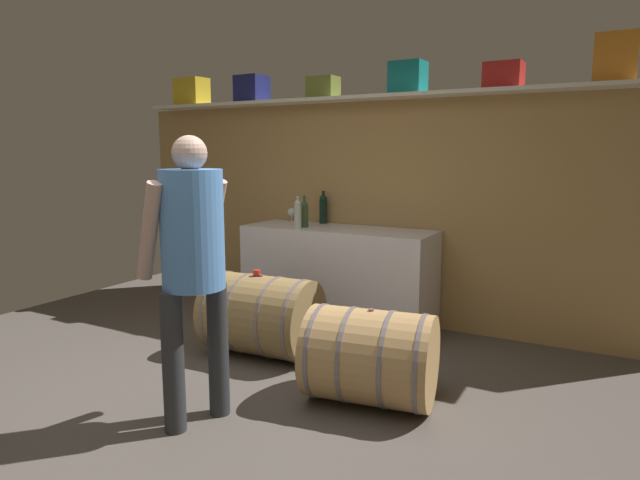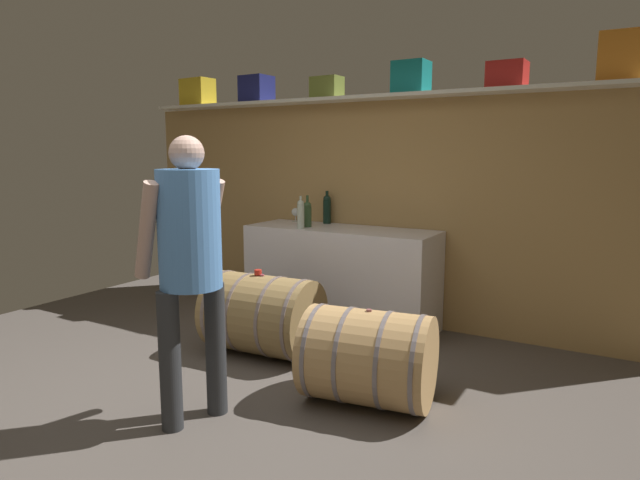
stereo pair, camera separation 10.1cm
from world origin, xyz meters
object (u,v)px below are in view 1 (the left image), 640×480
at_px(toolcase_navy, 252,89).
at_px(toolcase_olive, 323,88).
at_px(wine_glass, 292,213).
at_px(toolcase_orange, 615,58).
at_px(wine_bottle_green, 304,214).
at_px(wine_bottle_dark, 323,208).
at_px(wine_barrel_far, 370,356).
at_px(work_cabinet, 338,277).
at_px(toolcase_yellow, 192,92).
at_px(winemaker_pouring, 192,251).
at_px(wine_bottle_clear, 298,214).
at_px(toolcase_teal, 408,78).
at_px(wine_barrel_near, 262,315).
at_px(toolcase_red, 504,76).
at_px(tasting_cup, 257,273).

bearing_deg(toolcase_navy, toolcase_olive, 2.05).
bearing_deg(wine_glass, toolcase_olive, 2.52).
distance_m(toolcase_orange, wine_bottle_green, 2.81).
height_order(wine_bottle_dark, wine_barrel_far, wine_bottle_dark).
relative_size(toolcase_orange, work_cabinet, 0.20).
height_order(toolcase_yellow, winemaker_pouring, toolcase_yellow).
height_order(wine_bottle_clear, wine_glass, wine_bottle_clear).
distance_m(toolcase_teal, wine_barrel_near, 2.41).
relative_size(work_cabinet, wine_barrel_far, 2.03).
height_order(work_cabinet, wine_barrel_near, work_cabinet).
bearing_deg(wine_bottle_dark, wine_bottle_green, -95.92).
height_order(toolcase_red, tasting_cup, toolcase_red).
xyz_separation_m(toolcase_red, work_cabinet, (-1.38, -0.22, -1.77)).
height_order(toolcase_yellow, wine_barrel_near, toolcase_yellow).
relative_size(wine_bottle_dark, wine_barrel_near, 0.36).
xyz_separation_m(toolcase_olive, tasting_cup, (0.06, -1.21, -1.56)).
distance_m(toolcase_navy, toolcase_red, 2.49).
height_order(toolcase_olive, toolcase_teal, toolcase_teal).
xyz_separation_m(wine_bottle_clear, wine_barrel_near, (0.13, -0.79, -0.74)).
distance_m(toolcase_teal, wine_bottle_dark, 1.47).
distance_m(toolcase_olive, tasting_cup, 1.98).
bearing_deg(wine_bottle_dark, toolcase_olive, -73.77).
bearing_deg(wine_barrel_near, toolcase_red, 34.37).
bearing_deg(toolcase_teal, winemaker_pouring, -99.67).
xyz_separation_m(work_cabinet, wine_bottle_clear, (-0.31, -0.20, 0.60)).
bearing_deg(winemaker_pouring, wine_barrel_near, 32.28).
xyz_separation_m(wine_bottle_clear, wine_glass, (-0.32, 0.41, -0.05)).
bearing_deg(toolcase_red, work_cabinet, -169.05).
bearing_deg(toolcase_orange, wine_glass, 179.42).
relative_size(toolcase_teal, tasting_cup, 4.85).
relative_size(work_cabinet, wine_bottle_clear, 5.99).
bearing_deg(work_cabinet, toolcase_teal, 21.03).
bearing_deg(wine_glass, toolcase_red, 0.44).
bearing_deg(wine_bottle_clear, wine_bottle_dark, 86.19).
xyz_separation_m(toolcase_yellow, work_cabinet, (1.91, -0.22, -1.81)).
bearing_deg(wine_bottle_clear, wine_bottle_green, 91.61).
bearing_deg(work_cabinet, toolcase_orange, 5.75).
bearing_deg(toolcase_orange, toolcase_red, 179.11).
xyz_separation_m(wine_barrel_far, winemaker_pouring, (-0.81, -0.74, 0.74)).
height_order(toolcase_orange, wine_bottle_green, toolcase_orange).
bearing_deg(work_cabinet, wine_barrel_near, -100.46).
bearing_deg(wine_glass, work_cabinet, -17.82).
height_order(toolcase_olive, tasting_cup, toolcase_olive).
xyz_separation_m(toolcase_orange, wine_bottle_green, (-2.49, -0.30, -1.25)).
bearing_deg(wine_barrel_near, work_cabinet, 76.16).
relative_size(wine_bottle_green, tasting_cup, 4.99).
bearing_deg(toolcase_navy, wine_bottle_dark, 3.40).
bearing_deg(wine_bottle_dark, toolcase_red, -0.67).
height_order(toolcase_teal, wine_bottle_clear, toolcase_teal).
relative_size(toolcase_yellow, wine_bottle_dark, 1.08).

